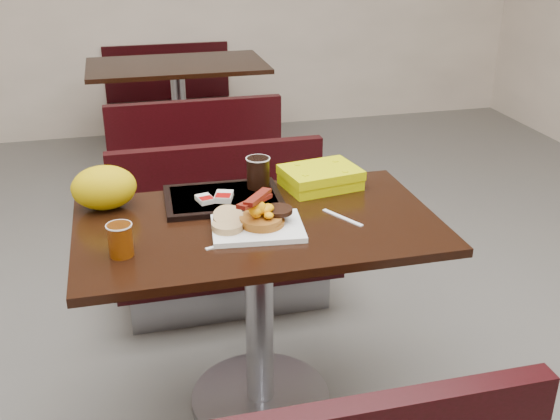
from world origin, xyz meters
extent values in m
cube|color=slate|center=(0.00, 0.00, 0.00)|extent=(6.00, 7.00, 0.01)
cube|color=white|center=(-0.02, -0.06, 0.76)|extent=(0.32, 0.26, 0.02)
cylinder|color=#A1501A|center=(0.00, -0.06, 0.78)|extent=(0.18, 0.18, 0.03)
cylinder|color=black|center=(0.06, -0.04, 0.80)|extent=(0.10, 0.10, 0.01)
ellipsoid|color=#F7A404|center=(-0.01, -0.06, 0.82)|extent=(0.12, 0.11, 0.05)
cylinder|color=tan|center=(-0.11, -0.07, 0.78)|extent=(0.11, 0.11, 0.02)
cylinder|color=tan|center=(-0.10, -0.03, 0.79)|extent=(0.10, 0.10, 0.06)
cylinder|color=#964505|center=(-0.45, -0.13, 0.80)|extent=(0.09, 0.09, 0.10)
cube|color=white|center=(0.28, -0.04, 0.75)|extent=(0.10, 0.16, 0.00)
cube|color=#AA4407|center=(0.02, -0.04, 0.76)|extent=(0.05, 0.04, 0.01)
cube|color=black|center=(-0.08, 0.20, 0.76)|extent=(0.42, 0.31, 0.02)
cube|color=silver|center=(-0.15, 0.17, 0.78)|extent=(0.06, 0.08, 0.02)
cube|color=silver|center=(-0.09, 0.17, 0.78)|extent=(0.08, 0.09, 0.02)
cylinder|color=black|center=(0.06, 0.25, 0.83)|extent=(0.09, 0.09, 0.11)
cube|color=#C5CA03|center=(0.29, 0.25, 0.79)|extent=(0.30, 0.25, 0.07)
ellipsoid|color=#D1C606|center=(-0.49, 0.24, 0.83)|extent=(0.27, 0.24, 0.15)
camera|label=1|loc=(-0.41, -1.96, 1.69)|focal=42.65mm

